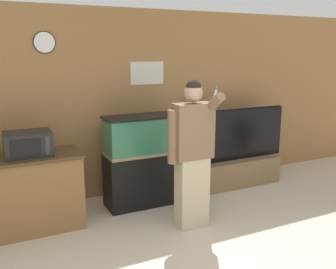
% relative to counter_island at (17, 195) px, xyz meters
% --- Properties ---
extents(wall_back_paneled, '(10.00, 0.08, 2.60)m').
position_rel_counter_island_xyz_m(wall_back_paneled, '(1.52, 0.66, 0.86)').
color(wall_back_paneled, olive).
rests_on(wall_back_paneled, ground_plane).
extents(counter_island, '(1.45, 0.59, 0.89)m').
position_rel_counter_island_xyz_m(counter_island, '(0.00, 0.00, 0.00)').
color(counter_island, brown).
rests_on(counter_island, ground_plane).
extents(microwave, '(0.51, 0.38, 0.27)m').
position_rel_counter_island_xyz_m(microwave, '(0.16, 0.01, 0.58)').
color(microwave, black).
rests_on(microwave, counter_island).
extents(aquarium_on_stand, '(1.09, 0.43, 1.21)m').
position_rel_counter_island_xyz_m(aquarium_on_stand, '(1.63, 0.12, 0.16)').
color(aquarium_on_stand, black).
rests_on(aquarium_on_stand, ground_plane).
extents(tv_on_stand, '(1.61, 0.40, 1.19)m').
position_rel_counter_island_xyz_m(tv_on_stand, '(3.17, 0.17, -0.10)').
color(tv_on_stand, brown).
rests_on(tv_on_stand, ground_plane).
extents(person_standing, '(0.54, 0.41, 1.73)m').
position_rel_counter_island_xyz_m(person_standing, '(1.83, -0.75, 0.45)').
color(person_standing, '#BCAD89').
rests_on(person_standing, ground_plane).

